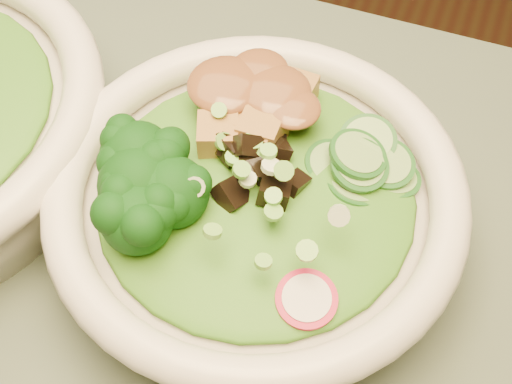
% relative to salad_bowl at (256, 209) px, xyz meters
% --- Properties ---
extents(salad_bowl, '(0.27, 0.27, 0.07)m').
position_rel_salad_bowl_xyz_m(salad_bowl, '(0.00, 0.00, 0.00)').
color(salad_bowl, silver).
rests_on(salad_bowl, dining_table).
extents(lettuce_bed, '(0.20, 0.20, 0.02)m').
position_rel_salad_bowl_xyz_m(lettuce_bed, '(0.00, 0.00, 0.02)').
color(lettuce_bed, '#246615').
rests_on(lettuce_bed, salad_bowl).
extents(broccoli_florets, '(0.10, 0.09, 0.04)m').
position_rel_salad_bowl_xyz_m(broccoli_florets, '(-0.05, -0.03, 0.04)').
color(broccoli_florets, black).
rests_on(broccoli_florets, salad_bowl).
extents(radish_slices, '(0.12, 0.07, 0.02)m').
position_rel_salad_bowl_xyz_m(radish_slices, '(0.03, -0.06, 0.02)').
color(radish_slices, '#A90D2F').
rests_on(radish_slices, salad_bowl).
extents(cucumber_slices, '(0.09, 0.09, 0.04)m').
position_rel_salad_bowl_xyz_m(cucumber_slices, '(0.06, 0.03, 0.03)').
color(cucumber_slices, '#89BF6A').
rests_on(cucumber_slices, salad_bowl).
extents(mushroom_heap, '(0.09, 0.09, 0.04)m').
position_rel_salad_bowl_xyz_m(mushroom_heap, '(-0.01, 0.01, 0.03)').
color(mushroom_heap, black).
rests_on(mushroom_heap, salad_bowl).
extents(tofu_cubes, '(0.10, 0.08, 0.04)m').
position_rel_salad_bowl_xyz_m(tofu_cubes, '(-0.03, 0.06, 0.03)').
color(tofu_cubes, olive).
rests_on(tofu_cubes, salad_bowl).
extents(peanut_sauce, '(0.07, 0.06, 0.02)m').
position_rel_salad_bowl_xyz_m(peanut_sauce, '(-0.03, 0.06, 0.05)').
color(peanut_sauce, brown).
rests_on(peanut_sauce, tofu_cubes).
extents(scallion_garnish, '(0.19, 0.19, 0.02)m').
position_rel_salad_bowl_xyz_m(scallion_garnish, '(0.00, 0.00, 0.04)').
color(scallion_garnish, '#6EB43F').
rests_on(scallion_garnish, salad_bowl).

